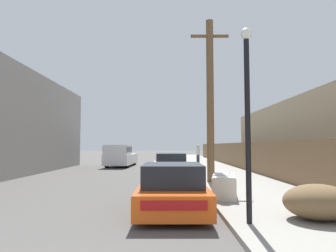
{
  "coord_description": "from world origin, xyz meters",
  "views": [
    {
      "loc": [
        1.89,
        -2.01,
        1.78
      ],
      "look_at": [
        1.86,
        10.67,
        2.62
      ],
      "focal_mm": 32.0,
      "sensor_mm": 36.0,
      "label": 1
    }
  ],
  "objects_px": {
    "street_lamp": "(248,107)",
    "utility_pole": "(211,98)",
    "pickup_truck": "(121,156)",
    "car_parked_mid": "(171,166)",
    "discarded_fridge": "(225,186)",
    "brush_pile": "(319,202)",
    "parked_sports_car_red": "(173,189)",
    "pedestrian": "(199,154)"
  },
  "relations": [
    {
      "from": "car_parked_mid",
      "to": "brush_pile",
      "type": "relative_size",
      "value": 2.71
    },
    {
      "from": "discarded_fridge",
      "to": "car_parked_mid",
      "type": "relative_size",
      "value": 0.45
    },
    {
      "from": "car_parked_mid",
      "to": "utility_pole",
      "type": "bearing_deg",
      "value": -62.27
    },
    {
      "from": "discarded_fridge",
      "to": "parked_sports_car_red",
      "type": "height_order",
      "value": "parked_sports_car_red"
    },
    {
      "from": "car_parked_mid",
      "to": "street_lamp",
      "type": "xyz_separation_m",
      "value": [
        1.63,
        -10.6,
        1.99
      ]
    },
    {
      "from": "street_lamp",
      "to": "parked_sports_car_red",
      "type": "bearing_deg",
      "value": 130.16
    },
    {
      "from": "discarded_fridge",
      "to": "parked_sports_car_red",
      "type": "xyz_separation_m",
      "value": [
        -1.72,
        -1.48,
        0.11
      ]
    },
    {
      "from": "discarded_fridge",
      "to": "utility_pole",
      "type": "height_order",
      "value": "utility_pole"
    },
    {
      "from": "discarded_fridge",
      "to": "pedestrian",
      "type": "height_order",
      "value": "pedestrian"
    },
    {
      "from": "pedestrian",
      "to": "discarded_fridge",
      "type": "bearing_deg",
      "value": -92.93
    },
    {
      "from": "street_lamp",
      "to": "car_parked_mid",
      "type": "bearing_deg",
      "value": 98.73
    },
    {
      "from": "street_lamp",
      "to": "brush_pile",
      "type": "xyz_separation_m",
      "value": [
        1.65,
        0.34,
        -2.11
      ]
    },
    {
      "from": "car_parked_mid",
      "to": "street_lamp",
      "type": "height_order",
      "value": "street_lamp"
    },
    {
      "from": "discarded_fridge",
      "to": "pickup_truck",
      "type": "height_order",
      "value": "pickup_truck"
    },
    {
      "from": "utility_pole",
      "to": "brush_pile",
      "type": "xyz_separation_m",
      "value": [
        1.4,
        -7.13,
        -3.52
      ]
    },
    {
      "from": "car_parked_mid",
      "to": "pickup_truck",
      "type": "bearing_deg",
      "value": 113.06
    },
    {
      "from": "brush_pile",
      "to": "pedestrian",
      "type": "distance_m",
      "value": 20.36
    },
    {
      "from": "pickup_truck",
      "to": "car_parked_mid",
      "type": "bearing_deg",
      "value": 118.65
    },
    {
      "from": "parked_sports_car_red",
      "to": "street_lamp",
      "type": "height_order",
      "value": "street_lamp"
    },
    {
      "from": "pickup_truck",
      "to": "street_lamp",
      "type": "relative_size",
      "value": 1.33
    },
    {
      "from": "street_lamp",
      "to": "discarded_fridge",
      "type": "bearing_deg",
      "value": 88.37
    },
    {
      "from": "discarded_fridge",
      "to": "pickup_truck",
      "type": "distance_m",
      "value": 16.82
    },
    {
      "from": "pedestrian",
      "to": "street_lamp",
      "type": "bearing_deg",
      "value": -92.71
    },
    {
      "from": "pickup_truck",
      "to": "pedestrian",
      "type": "relative_size",
      "value": 3.24
    },
    {
      "from": "street_lamp",
      "to": "utility_pole",
      "type": "bearing_deg",
      "value": 88.1
    },
    {
      "from": "discarded_fridge",
      "to": "street_lamp",
      "type": "bearing_deg",
      "value": -80.99
    },
    {
      "from": "utility_pole",
      "to": "brush_pile",
      "type": "distance_m",
      "value": 8.07
    },
    {
      "from": "parked_sports_car_red",
      "to": "utility_pole",
      "type": "distance_m",
      "value": 6.79
    },
    {
      "from": "brush_pile",
      "to": "utility_pole",
      "type": "bearing_deg",
      "value": 101.14
    },
    {
      "from": "pickup_truck",
      "to": "street_lamp",
      "type": "height_order",
      "value": "street_lamp"
    },
    {
      "from": "pickup_truck",
      "to": "street_lamp",
      "type": "distance_m",
      "value": 20.08
    },
    {
      "from": "car_parked_mid",
      "to": "discarded_fridge",
      "type": "bearing_deg",
      "value": -79.67
    },
    {
      "from": "pedestrian",
      "to": "utility_pole",
      "type": "bearing_deg",
      "value": -93.17
    },
    {
      "from": "car_parked_mid",
      "to": "brush_pile",
      "type": "distance_m",
      "value": 10.78
    },
    {
      "from": "car_parked_mid",
      "to": "utility_pole",
      "type": "relative_size",
      "value": 0.55
    },
    {
      "from": "discarded_fridge",
      "to": "street_lamp",
      "type": "height_order",
      "value": "street_lamp"
    },
    {
      "from": "discarded_fridge",
      "to": "car_parked_mid",
      "type": "distance_m",
      "value": 7.41
    },
    {
      "from": "street_lamp",
      "to": "pedestrian",
      "type": "height_order",
      "value": "street_lamp"
    },
    {
      "from": "discarded_fridge",
      "to": "brush_pile",
      "type": "height_order",
      "value": "brush_pile"
    },
    {
      "from": "pickup_truck",
      "to": "utility_pole",
      "type": "xyz_separation_m",
      "value": [
        6.07,
        -11.67,
        3.11
      ]
    },
    {
      "from": "utility_pole",
      "to": "street_lamp",
      "type": "height_order",
      "value": "utility_pole"
    },
    {
      "from": "parked_sports_car_red",
      "to": "pickup_truck",
      "type": "relative_size",
      "value": 0.78
    }
  ]
}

